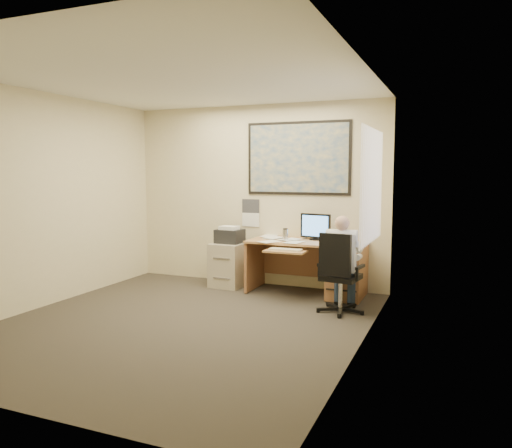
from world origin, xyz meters
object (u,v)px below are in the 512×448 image
at_px(desk, 330,264).
at_px(person, 342,264).
at_px(filing_cabinet, 230,260).
at_px(office_chair, 340,290).

distance_m(desk, person, 0.79).
bearing_deg(person, filing_cabinet, 154.89).
bearing_deg(filing_cabinet, desk, 2.27).
distance_m(desk, filing_cabinet, 1.54).
relative_size(filing_cabinet, person, 0.77).
relative_size(desk, filing_cabinet, 1.77).
bearing_deg(desk, person, -66.26).
distance_m(filing_cabinet, office_chair, 2.03).
bearing_deg(person, office_chair, -89.06).
height_order(desk, office_chair, desk).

